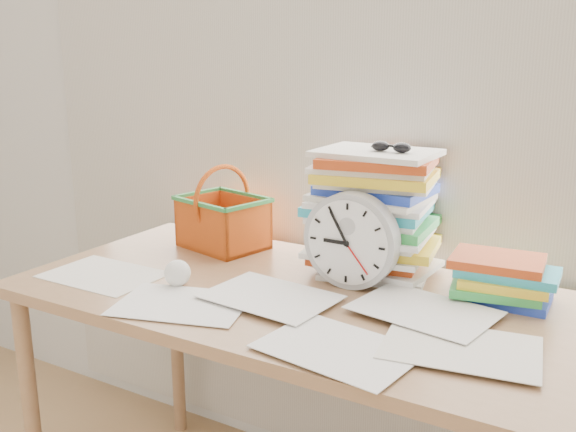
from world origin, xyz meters
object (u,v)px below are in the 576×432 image
Objects in this scene: clock at (351,240)px; basket at (223,207)px; paper_stack at (373,212)px; desk at (297,320)px; book_stack at (502,279)px.

basket reaches higher than clock.
paper_stack reaches higher than clock.
desk is at bearing -111.89° from paper_stack.
paper_stack is 0.14m from clock.
clock is 0.97× the size of book_stack.
clock is 0.98× the size of basket.
desk is 5.84× the size of clock.
basket is (-0.81, 0.02, 0.07)m from book_stack.
basket is at bearing 166.21° from clock.
basket is at bearing -177.18° from paper_stack.
paper_stack is at bearing 173.20° from book_stack.
clock reaches higher than book_stack.
basket is (-0.37, 0.21, 0.20)m from desk.
paper_stack reaches higher than book_stack.
book_stack is at bearing 12.36° from basket.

